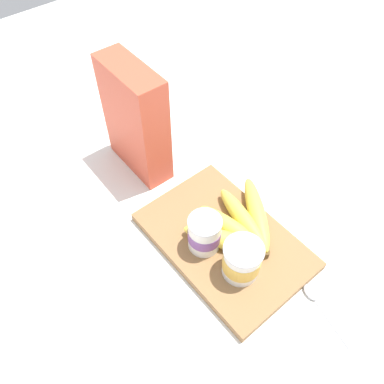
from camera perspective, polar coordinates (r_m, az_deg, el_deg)
ground_plane at (r=0.83m, az=4.68°, el=-7.44°), size 2.40×2.40×0.00m
cutting_board at (r=0.82m, az=4.72°, el=-7.07°), size 0.34×0.23×0.02m
cereal_box at (r=0.88m, az=-8.35°, el=10.23°), size 0.18×0.07×0.27m
yogurt_cup_front at (r=0.74m, az=7.29°, el=-9.88°), size 0.08×0.08×0.08m
yogurt_cup_back at (r=0.76m, az=1.83°, el=-6.07°), size 0.07×0.07×0.08m
banana_bunch at (r=0.81m, az=7.01°, el=-4.72°), size 0.19×0.22×0.04m
spoon at (r=0.79m, az=18.16°, el=-15.34°), size 0.13×0.05×0.01m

